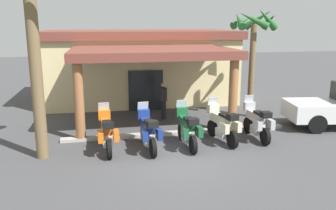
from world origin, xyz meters
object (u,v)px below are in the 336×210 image
(motel_building, at_px, (140,65))
(pedestrian, at_px, (164,98))
(motorcycle_silver, at_px, (257,122))
(motorcycle_green, at_px, (187,129))
(motorcycle_blue, at_px, (148,131))
(palm_tree_near_portico, at_px, (254,33))
(palm_tree_roadside, at_px, (32,24))
(motorcycle_orange, at_px, (107,133))
(motorcycle_cream, at_px, (223,125))

(motel_building, bearing_deg, pedestrian, -82.06)
(motorcycle_silver, bearing_deg, motorcycle_green, 96.75)
(motorcycle_blue, relative_size, pedestrian, 1.25)
(palm_tree_near_portico, bearing_deg, pedestrian, 174.12)
(motorcycle_silver, relative_size, palm_tree_roadside, 0.34)
(motorcycle_orange, bearing_deg, palm_tree_near_portico, -66.71)
(pedestrian, bearing_deg, motorcycle_silver, -68.98)
(motorcycle_orange, bearing_deg, motorcycle_blue, -99.70)
(motorcycle_silver, height_order, palm_tree_near_portico, palm_tree_near_portico)
(motorcycle_silver, bearing_deg, palm_tree_near_portico, -20.23)
(motorcycle_green, bearing_deg, pedestrian, 0.14)
(motorcycle_green, bearing_deg, palm_tree_near_portico, -49.99)
(motel_building, bearing_deg, motorcycle_orange, -103.99)
(motorcycle_orange, relative_size, palm_tree_near_portico, 0.42)
(motorcycle_blue, distance_m, pedestrian, 4.31)
(pedestrian, xyz_separation_m, palm_tree_near_portico, (4.23, -0.44, 3.01))
(motorcycle_orange, height_order, motorcycle_blue, same)
(motorcycle_silver, xyz_separation_m, palm_tree_roadside, (-8.04, -0.27, 3.75))
(pedestrian, relative_size, palm_tree_near_portico, 0.34)
(motorcycle_blue, relative_size, motorcycle_silver, 1.00)
(motorcycle_blue, distance_m, palm_tree_near_portico, 7.48)
(motorcycle_blue, bearing_deg, pedestrian, -22.37)
(motorcycle_orange, relative_size, palm_tree_roadside, 0.34)
(pedestrian, distance_m, palm_tree_roadside, 7.29)
(motel_building, xyz_separation_m, motorcycle_cream, (2.02, -8.29, -1.40))
(motel_building, height_order, motorcycle_orange, motel_building)
(motorcycle_blue, bearing_deg, motorcycle_cream, -88.23)
(palm_tree_roadside, bearing_deg, palm_tree_near_portico, 20.95)
(motorcycle_orange, height_order, pedestrian, pedestrian)
(motorcycle_green, bearing_deg, palm_tree_roadside, 88.63)
(motorcycle_cream, distance_m, palm_tree_roadside, 7.58)
(motorcycle_cream, bearing_deg, motel_building, 4.89)
(motorcycle_silver, height_order, palm_tree_roadside, palm_tree_roadside)
(motorcycle_green, distance_m, pedestrian, 4.05)
(motorcycle_green, distance_m, palm_tree_near_portico, 6.44)
(motorcycle_green, bearing_deg, motorcycle_silver, -84.60)
(palm_tree_roadside, bearing_deg, motorcycle_blue, -1.12)
(motel_building, height_order, motorcycle_green, motel_building)
(motel_building, bearing_deg, palm_tree_roadside, -116.47)
(palm_tree_near_portico, xyz_separation_m, palm_tree_roadside, (-9.28, -3.55, 0.41))
(motorcycle_green, xyz_separation_m, palm_tree_roadside, (-5.12, 0.05, 3.75))
(motorcycle_blue, height_order, palm_tree_near_portico, palm_tree_near_portico)
(motorcycle_cream, distance_m, pedestrian, 4.10)
(motorcycle_orange, relative_size, motorcycle_green, 1.00)
(motorcycle_silver, distance_m, pedestrian, 4.78)
(motorcycle_blue, relative_size, motorcycle_cream, 1.00)
(motorcycle_cream, height_order, palm_tree_roadside, palm_tree_roadside)
(motorcycle_silver, bearing_deg, palm_tree_roadside, 92.45)
(motorcycle_blue, height_order, motorcycle_green, same)
(motorcycle_orange, distance_m, motorcycle_blue, 1.47)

